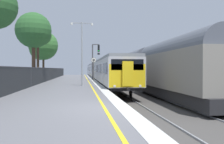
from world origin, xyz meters
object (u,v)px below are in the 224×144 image
Objects in this scene: signal_gantry at (95,57)px; freight_train_adjacent_track at (149,67)px; background_tree_back at (39,33)px; commuter_train_at_platform at (99,70)px; background_tree_left at (42,47)px; background_tree_centre at (33,32)px; platform_lamp_mid at (82,48)px; speed_limit_sign at (94,66)px.

freight_train_adjacent_track is at bearing -55.63° from signal_gantry.
freight_train_adjacent_track is 14.66m from background_tree_back.
background_tree_back reaches higher than commuter_train_at_platform.
background_tree_centre is at bearing -86.57° from background_tree_left.
platform_lamp_mid is at bearing -150.86° from freight_train_adjacent_track.
freight_train_adjacent_track is 3.72× the size of background_tree_back.
background_tree_back reaches higher than speed_limit_sign.
freight_train_adjacent_track reaches higher than commuter_train_at_platform.
background_tree_centre is (-8.52, -19.44, 4.28)m from commuter_train_at_platform.
background_tree_centre is at bearing -88.28° from background_tree_back.
background_tree_left reaches higher than commuter_train_at_platform.
commuter_train_at_platform is 11.78× the size of signal_gantry.
background_tree_left is (-7.33, 8.95, 3.09)m from speed_limit_sign.
platform_lamp_mid is (-1.79, -12.06, 0.23)m from signal_gantry.
speed_limit_sign is 8.50m from background_tree_back.
signal_gantry is at bearing 85.62° from speed_limit_sign.
platform_lamp_mid reaches higher than signal_gantry.
freight_train_adjacent_track reaches higher than speed_limit_sign.
background_tree_left reaches higher than freight_train_adjacent_track.
platform_lamp_mid is 0.75× the size of background_tree_centre.
background_tree_back is (-5.40, 9.98, 2.72)m from platform_lamp_mid.
platform_lamp_mid is 0.78× the size of background_tree_left.
commuter_train_at_platform is 20.45× the size of speed_limit_sign.
freight_train_adjacent_track is 8.49m from platform_lamp_mid.
speed_limit_sign is 0.39× the size of background_tree_left.
background_tree_centre is (0.65, -10.87, 0.63)m from background_tree_left.
signal_gantry is 0.66× the size of background_tree_centre.
speed_limit_sign is at bearing -50.70° from background_tree_left.
background_tree_back is at bearing 91.72° from background_tree_centre.
background_tree_centre reaches higher than freight_train_adjacent_track.
background_tree_back is (0.51, -6.18, 1.15)m from background_tree_left.
platform_lamp_mid is at bearing -101.12° from speed_limit_sign.
background_tree_centre is at bearing -163.97° from speed_limit_sign.
freight_train_adjacent_track is 4.03× the size of background_tree_left.
background_tree_back is at bearing 118.43° from platform_lamp_mid.
background_tree_centre is at bearing 134.87° from platform_lamp_mid.
platform_lamp_mid is (-1.42, -7.20, 1.53)m from speed_limit_sign.
commuter_train_at_platform is 8.07× the size of background_tree_left.
signal_gantry is at bearing 81.57° from platform_lamp_mid.
platform_lamp_mid is 7.77m from background_tree_centre.
speed_limit_sign is 0.38× the size of background_tree_centre.
signal_gantry is 0.88× the size of platform_lamp_mid.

